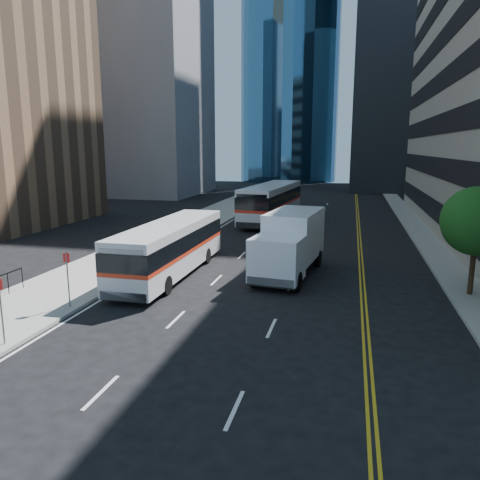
{
  "coord_description": "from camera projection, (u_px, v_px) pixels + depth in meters",
  "views": [
    {
      "loc": [
        3.3,
        -15.17,
        6.98
      ],
      "look_at": [
        -1.56,
        5.31,
        2.8
      ],
      "focal_mm": 35.0,
      "sensor_mm": 36.0,
      "label": 1
    }
  ],
  "objects": [
    {
      "name": "ground",
      "position": [
        248.0,
        348.0,
        16.59
      ],
      "size": [
        160.0,
        160.0,
        0.0
      ],
      "primitive_type": "plane",
      "color": "black",
      "rests_on": "ground"
    },
    {
      "name": "sidewalk_west",
      "position": [
        195.0,
        224.0,
        42.81
      ],
      "size": [
        5.0,
        90.0,
        0.15
      ],
      "primitive_type": "cube",
      "color": "gray",
      "rests_on": "ground"
    },
    {
      "name": "sidewalk_east",
      "position": [
        420.0,
        233.0,
        38.39
      ],
      "size": [
        2.0,
        90.0,
        0.15
      ],
      "primitive_type": "cube",
      "color": "gray",
      "rests_on": "ground"
    },
    {
      "name": "office_tower_north",
      "position": [
        453.0,
        2.0,
        75.38
      ],
      "size": [
        30.0,
        28.0,
        60.0
      ],
      "primitive_type": "cube",
      "color": "gray",
      "rests_on": "ground"
    },
    {
      "name": "midrise_west",
      "position": [
        139.0,
        75.0,
        69.14
      ],
      "size": [
        18.0,
        18.0,
        35.0
      ],
      "primitive_type": "cube",
      "color": "gray",
      "rests_on": "ground"
    },
    {
      "name": "street_tree",
      "position": [
        477.0,
        221.0,
        21.48
      ],
      "size": [
        3.2,
        3.2,
        5.1
      ],
      "color": "#332114",
      "rests_on": "sidewalk_east"
    },
    {
      "name": "bus_front",
      "position": [
        171.0,
        247.0,
        25.71
      ],
      "size": [
        2.52,
        11.33,
        2.92
      ],
      "rotation": [
        0.0,
        0.0,
        -0.0
      ],
      "color": "silver",
      "rests_on": "ground"
    },
    {
      "name": "bus_rear",
      "position": [
        272.0,
        201.0,
        44.7
      ],
      "size": [
        4.05,
        13.7,
        3.48
      ],
      "rotation": [
        0.0,
        0.0,
        -0.08
      ],
      "color": "silver",
      "rests_on": "ground"
    },
    {
      "name": "box_truck",
      "position": [
        290.0,
        243.0,
        25.7
      ],
      "size": [
        3.34,
        7.49,
        3.47
      ],
      "rotation": [
        0.0,
        0.0,
        -0.12
      ],
      "color": "white",
      "rests_on": "ground"
    }
  ]
}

